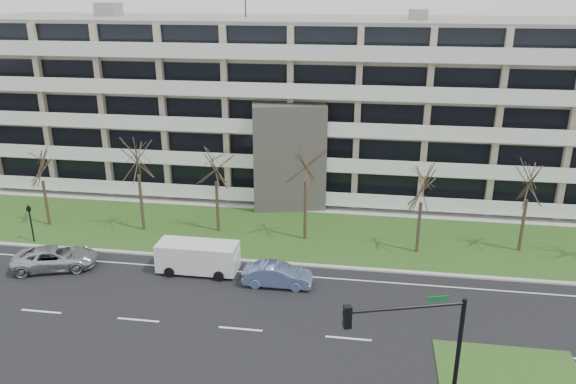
% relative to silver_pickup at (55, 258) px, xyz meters
% --- Properties ---
extents(ground, '(160.00, 160.00, 0.00)m').
position_rel_silver_pickup_xyz_m(ground, '(13.97, -5.18, -0.75)').
color(ground, black).
rests_on(ground, ground).
extents(grass_verge, '(90.00, 10.00, 0.06)m').
position_rel_silver_pickup_xyz_m(grass_verge, '(13.97, 7.82, -0.72)').
color(grass_verge, '#2C531B').
rests_on(grass_verge, ground).
extents(curb, '(90.00, 0.35, 0.12)m').
position_rel_silver_pickup_xyz_m(curb, '(13.97, 2.82, -0.69)').
color(curb, '#B2B2AD').
rests_on(curb, ground).
extents(sidewalk, '(90.00, 2.00, 0.08)m').
position_rel_silver_pickup_xyz_m(sidewalk, '(13.97, 13.32, -0.71)').
color(sidewalk, '#B2B2AD').
rests_on(sidewalk, ground).
extents(grass_median, '(7.00, 5.00, 0.06)m').
position_rel_silver_pickup_xyz_m(grass_median, '(27.97, -7.18, -0.72)').
color(grass_median, '#2C531B').
rests_on(grass_median, ground).
extents(lane_edge_line, '(90.00, 0.12, 0.01)m').
position_rel_silver_pickup_xyz_m(lane_edge_line, '(13.97, 1.32, -0.75)').
color(lane_edge_line, white).
rests_on(lane_edge_line, ground).
extents(apartment_building, '(60.50, 15.10, 18.75)m').
position_rel_silver_pickup_xyz_m(apartment_building, '(13.97, 20.14, 6.86)').
color(apartment_building, '#C1B196').
rests_on(apartment_building, ground).
extents(silver_pickup, '(5.93, 4.02, 1.51)m').
position_rel_silver_pickup_xyz_m(silver_pickup, '(0.00, 0.00, 0.00)').
color(silver_pickup, '#B4B7BC').
rests_on(silver_pickup, ground).
extents(blue_sedan, '(4.42, 1.59, 1.45)m').
position_rel_silver_pickup_xyz_m(blue_sedan, '(15.21, -0.06, -0.03)').
color(blue_sedan, '#728CC6').
rests_on(blue_sedan, ground).
extents(white_van, '(5.34, 2.24, 2.06)m').
position_rel_silver_pickup_xyz_m(white_van, '(9.76, 0.93, 0.48)').
color(white_van, white).
rests_on(white_van, ground).
extents(traffic_signal, '(5.11, 1.81, 6.15)m').
position_rel_silver_pickup_xyz_m(traffic_signal, '(23.11, -10.76, 3.22)').
color(traffic_signal, black).
rests_on(traffic_signal, ground).
extents(pedestrian_signal, '(0.32, 0.28, 2.96)m').
position_rel_silver_pickup_xyz_m(pedestrian_signal, '(-3.82, 3.54, 1.13)').
color(pedestrian_signal, black).
rests_on(pedestrian_signal, ground).
extents(tree_1, '(3.33, 3.33, 6.66)m').
position_rel_silver_pickup_xyz_m(tree_1, '(-4.41, 6.66, 4.42)').
color(tree_1, '#382B21').
rests_on(tree_1, ground).
extents(tree_2, '(4.06, 4.06, 8.12)m').
position_rel_silver_pickup_xyz_m(tree_2, '(3.43, 6.86, 5.56)').
color(tree_2, '#382B21').
rests_on(tree_2, ground).
extents(tree_3, '(3.64, 3.64, 7.28)m').
position_rel_silver_pickup_xyz_m(tree_3, '(9.26, 7.52, 4.91)').
color(tree_3, '#382B21').
rests_on(tree_3, ground).
extents(tree_4, '(4.15, 4.15, 8.30)m').
position_rel_silver_pickup_xyz_m(tree_4, '(16.10, 7.08, 5.70)').
color(tree_4, '#382B21').
rests_on(tree_4, ground).
extents(tree_5, '(3.40, 3.40, 6.81)m').
position_rel_silver_pickup_xyz_m(tree_5, '(24.31, 6.10, 4.53)').
color(tree_5, '#382B21').
rests_on(tree_5, ground).
extents(tree_6, '(3.54, 3.54, 7.07)m').
position_rel_silver_pickup_xyz_m(tree_6, '(31.60, 7.37, 4.74)').
color(tree_6, '#382B21').
rests_on(tree_6, ground).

